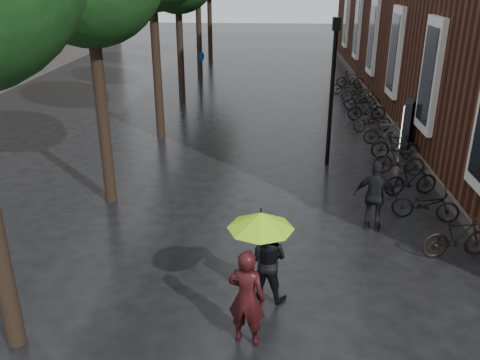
# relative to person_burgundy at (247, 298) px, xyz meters

# --- Properties ---
(person_burgundy) EXTENTS (0.76, 0.60, 1.82)m
(person_burgundy) POSITION_rel_person_burgundy_xyz_m (0.00, 0.00, 0.00)
(person_burgundy) COLOR black
(person_burgundy) RESTS_ON ground
(person_black) EXTENTS (0.99, 0.88, 1.69)m
(person_black) POSITION_rel_person_burgundy_xyz_m (0.35, 1.35, -0.06)
(person_black) COLOR black
(person_black) RESTS_ON ground
(lime_umbrella) EXTENTS (1.18, 1.18, 1.74)m
(lime_umbrella) POSITION_rel_person_burgundy_xyz_m (0.21, 0.58, 1.19)
(lime_umbrella) COLOR black
(lime_umbrella) RESTS_ON ground
(pedestrian_walking) EXTENTS (1.16, 0.76, 1.83)m
(pedestrian_walking) POSITION_rel_person_burgundy_xyz_m (2.99, 4.39, 0.00)
(pedestrian_walking) COLOR black
(pedestrian_walking) RESTS_ON ground
(parked_bicycles) EXTENTS (2.02, 18.93, 1.00)m
(parked_bicycles) POSITION_rel_person_burgundy_xyz_m (4.57, 12.20, -0.45)
(parked_bicycles) COLOR black
(parked_bicycles) RESTS_ON ground
(ad_lightbox) EXTENTS (0.28, 1.22, 1.84)m
(ad_lightbox) POSITION_rel_person_burgundy_xyz_m (5.27, 10.70, 0.01)
(ad_lightbox) COLOR black
(ad_lightbox) RESTS_ON ground
(lamp_post) EXTENTS (0.25, 0.25, 4.78)m
(lamp_post) POSITION_rel_person_burgundy_xyz_m (2.29, 9.00, 1.99)
(lamp_post) COLOR black
(lamp_post) RESTS_ON ground
(cycle_sign) EXTENTS (0.13, 0.45, 2.46)m
(cycle_sign) POSITION_rel_person_burgundy_xyz_m (-3.07, 17.47, 0.72)
(cycle_sign) COLOR #262628
(cycle_sign) RESTS_ON ground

